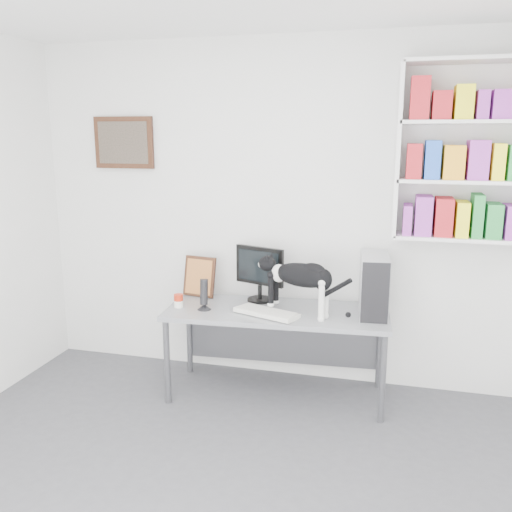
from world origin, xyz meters
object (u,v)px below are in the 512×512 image
desk (277,353)px  keyboard (267,313)px  monitor (260,274)px  cat (300,288)px  leaning_print (200,276)px  pc_tower (374,285)px  soup_can (179,301)px  speaker (204,294)px  bookshelf (473,152)px

desk → keyboard: size_ratio=3.48×
monitor → cat: (0.36, -0.26, -0.02)m
cat → leaning_print: bearing=179.0°
keyboard → cat: 0.30m
pc_tower → monitor: bearing=168.3°
leaning_print → soup_can: leaning_print is taller
monitor → speaker: size_ratio=1.82×
keyboard → leaning_print: 0.73m
keyboard → speaker: size_ratio=1.95×
keyboard → cat: bearing=34.9°
soup_can → monitor: bearing=29.2°
bookshelf → speaker: size_ratio=5.10×
soup_can → speaker: bearing=-1.0°
monitor → speaker: (-0.35, -0.31, -0.10)m
desk → keyboard: 0.39m
cat → pc_tower: bearing=33.4°
bookshelf → cat: size_ratio=1.89×
bookshelf → desk: bookshelf is taller
bookshelf → leaning_print: size_ratio=3.70×
desk → monitor: bearing=129.5°
leaning_print → cat: bearing=-8.4°
desk → monitor: 0.62m
bookshelf → cat: bookshelf is taller
cat → desk: bearing=175.6°
bookshelf → cat: 1.52m
bookshelf → soup_can: size_ratio=12.23×
desk → pc_tower: bearing=3.3°
desk → leaning_print: size_ratio=4.92×
desk → cat: bearing=-24.6°
keyboard → monitor: bearing=132.3°
speaker → cat: 0.72m
keyboard → leaning_print: (-0.64, 0.33, 0.15)m
bookshelf → speaker: 2.15m
speaker → soup_can: speaker is taller
bookshelf → monitor: bookshelf is taller
speaker → leaning_print: 0.36m
keyboard → speaker: speaker is taller
bookshelf → keyboard: bookshelf is taller
pc_tower → soup_can: bearing=-176.7°
pc_tower → cat: size_ratio=0.67×
speaker → cat: (0.71, 0.06, 0.08)m
bookshelf → speaker: (-1.84, -0.38, -1.04)m
monitor → desk: bearing=-28.4°
pc_tower → leaning_print: pc_tower is taller
leaning_print → pc_tower: bearing=4.3°
bookshelf → soup_can: (-2.05, -0.38, -1.11)m
speaker → leaning_print: bearing=107.6°
keyboard → speaker: bearing=-160.7°
bookshelf → keyboard: size_ratio=2.62×
desk → pc_tower: pc_tower is taller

